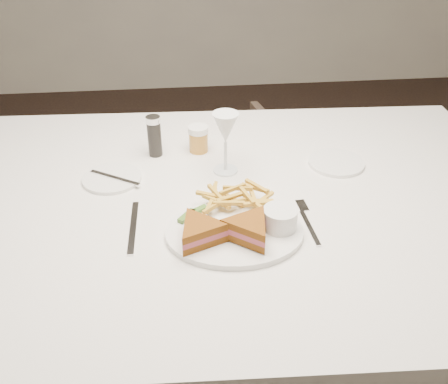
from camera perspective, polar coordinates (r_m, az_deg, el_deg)
The scene contains 4 objects.
ground at distance 1.95m, azimuth -3.83°, elevation -15.88°, with size 5.00×5.00×0.00m, color black.
table at distance 1.53m, azimuth -0.20°, elevation -12.40°, with size 1.64×1.09×0.75m, color silver.
chair_far at distance 2.23m, azimuth -0.73°, elevation 1.55°, with size 0.58×0.54×0.59m, color #48382C.
table_setting at distance 1.23m, azimuth 0.44°, elevation -0.50°, with size 0.79×0.61×0.18m.
Camera 1 is at (-0.01, -1.28, 1.47)m, focal length 40.00 mm.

